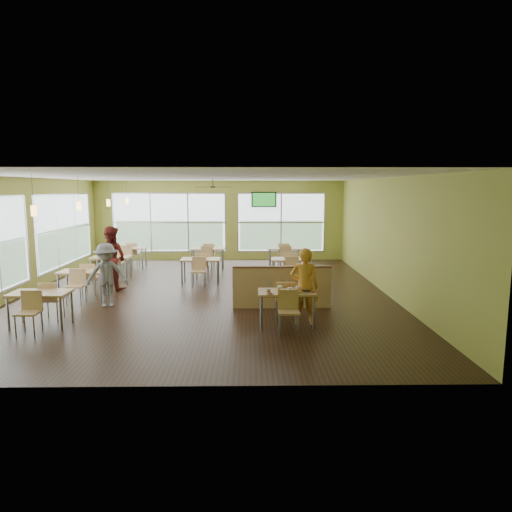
# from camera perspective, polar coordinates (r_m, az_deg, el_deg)

# --- Properties ---
(room) EXTENTS (12.00, 12.04, 3.20)m
(room) POSITION_cam_1_polar(r_m,az_deg,el_deg) (12.55, -6.39, 2.45)
(room) COLOR black
(room) RESTS_ON ground
(window_bays) EXTENTS (9.24, 10.24, 2.38)m
(window_bays) POSITION_cam_1_polar(r_m,az_deg,el_deg) (16.03, -14.80, 3.09)
(window_bays) COLOR white
(window_bays) RESTS_ON room
(main_table) EXTENTS (1.22, 1.52, 0.87)m
(main_table) POSITION_cam_1_polar(r_m,az_deg,el_deg) (9.73, 3.85, -5.09)
(main_table) COLOR tan
(main_table) RESTS_ON floor
(half_wall_divider) EXTENTS (2.40, 0.14, 1.04)m
(half_wall_divider) POSITION_cam_1_polar(r_m,az_deg,el_deg) (11.16, 3.24, -3.88)
(half_wall_divider) COLOR tan
(half_wall_divider) RESTS_ON floor
(dining_tables) EXTENTS (6.92, 8.72, 0.87)m
(dining_tables) POSITION_cam_1_polar(r_m,az_deg,el_deg) (14.49, -9.81, -0.68)
(dining_tables) COLOR tan
(dining_tables) RESTS_ON floor
(pendant_lights) EXTENTS (0.11, 7.31, 0.86)m
(pendant_lights) POSITION_cam_1_polar(r_m,az_deg,el_deg) (13.82, -19.57, 6.12)
(pendant_lights) COLOR #2D2119
(pendant_lights) RESTS_ON ceiling
(ceiling_fan) EXTENTS (1.25, 1.25, 0.29)m
(ceiling_fan) POSITION_cam_1_polar(r_m,az_deg,el_deg) (15.47, -5.40, 8.60)
(ceiling_fan) COLOR #2D2119
(ceiling_fan) RESTS_ON ceiling
(tv_backwall) EXTENTS (1.00, 0.07, 0.60)m
(tv_backwall) POSITION_cam_1_polar(r_m,az_deg,el_deg) (18.33, 1.00, 7.07)
(tv_backwall) COLOR black
(tv_backwall) RESTS_ON wall_back
(man_plaid) EXTENTS (0.65, 0.47, 1.66)m
(man_plaid) POSITION_cam_1_polar(r_m,az_deg,el_deg) (9.82, 6.05, -3.79)
(man_plaid) COLOR orange
(man_plaid) RESTS_ON floor
(patron_maroon) EXTENTS (1.10, 1.00, 1.84)m
(patron_maroon) POSITION_cam_1_polar(r_m,az_deg,el_deg) (13.71, -17.61, -0.25)
(patron_maroon) COLOR maroon
(patron_maroon) RESTS_ON floor
(patron_grey) EXTENTS (1.15, 0.85, 1.58)m
(patron_grey) POSITION_cam_1_polar(r_m,az_deg,el_deg) (11.81, -18.17, -2.28)
(patron_grey) COLOR slate
(patron_grey) RESTS_ON floor
(cup_blue) EXTENTS (0.09, 0.09, 0.31)m
(cup_blue) POSITION_cam_1_polar(r_m,az_deg,el_deg) (9.43, 1.57, -4.38)
(cup_blue) COLOR white
(cup_blue) RESTS_ON main_table
(cup_yellow) EXTENTS (0.11, 0.11, 0.38)m
(cup_yellow) POSITION_cam_1_polar(r_m,az_deg,el_deg) (9.54, 2.96, -4.15)
(cup_yellow) COLOR white
(cup_yellow) RESTS_ON main_table
(cup_red_near) EXTENTS (0.09, 0.09, 0.34)m
(cup_red_near) POSITION_cam_1_polar(r_m,az_deg,el_deg) (9.47, 4.25, -4.31)
(cup_red_near) COLOR white
(cup_red_near) RESTS_ON main_table
(cup_red_far) EXTENTS (0.09, 0.09, 0.31)m
(cup_red_far) POSITION_cam_1_polar(r_m,az_deg,el_deg) (9.65, 5.24, -4.11)
(cup_red_far) COLOR white
(cup_red_far) RESTS_ON main_table
(food_basket) EXTENTS (0.22, 0.22, 0.05)m
(food_basket) POSITION_cam_1_polar(r_m,az_deg,el_deg) (9.74, 6.28, -4.21)
(food_basket) COLOR black
(food_basket) RESTS_ON main_table
(ketchup_cup) EXTENTS (0.05, 0.05, 0.02)m
(ketchup_cup) POSITION_cam_1_polar(r_m,az_deg,el_deg) (9.63, 7.20, -4.48)
(ketchup_cup) COLOR #B4200F
(ketchup_cup) RESTS_ON main_table
(wrapper_left) EXTENTS (0.17, 0.16, 0.04)m
(wrapper_left) POSITION_cam_1_polar(r_m,az_deg,el_deg) (9.42, 1.73, -4.67)
(wrapper_left) COLOR tan
(wrapper_left) RESTS_ON main_table
(wrapper_mid) EXTENTS (0.21, 0.19, 0.05)m
(wrapper_mid) POSITION_cam_1_polar(r_m,az_deg,el_deg) (9.76, 3.42, -4.17)
(wrapper_mid) COLOR tan
(wrapper_mid) RESTS_ON main_table
(wrapper_right) EXTENTS (0.17, 0.16, 0.03)m
(wrapper_right) POSITION_cam_1_polar(r_m,az_deg,el_deg) (9.53, 5.25, -4.55)
(wrapper_right) COLOR tan
(wrapper_right) RESTS_ON main_table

